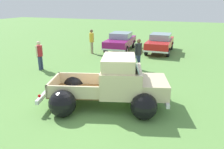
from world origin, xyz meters
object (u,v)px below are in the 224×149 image
spectator_1 (92,40)px  spectator_2 (138,52)px  show_car_1 (160,42)px  spectator_0 (40,54)px  vintage_pickup_truck (114,86)px  show_car_0 (121,41)px

spectator_1 → spectator_2: 5.22m
show_car_1 → spectator_0: 9.24m
spectator_1 → spectator_0: bearing=36.6°
vintage_pickup_truck → spectator_0: bearing=136.7°
show_car_1 → spectator_2: bearing=-5.6°
spectator_0 → spectator_1: (0.93, 4.90, 0.10)m
spectator_2 → spectator_1: bearing=-2.8°
vintage_pickup_truck → spectator_2: vintage_pickup_truck is taller
spectator_1 → vintage_pickup_truck: bearing=78.7°
vintage_pickup_truck → show_car_1: size_ratio=1.16×
show_car_1 → spectator_2: 5.25m
show_car_0 → vintage_pickup_truck: bearing=13.3°
vintage_pickup_truck → show_car_0: 10.03m
show_car_0 → spectator_0: bearing=-25.1°
vintage_pickup_truck → show_car_0: bearing=90.6°
spectator_0 → vintage_pickup_truck: bearing=-25.1°
vintage_pickup_truck → spectator_0: (-5.59, 2.79, 0.20)m
show_car_0 → spectator_0: size_ratio=2.57×
vintage_pickup_truck → spectator_2: size_ratio=2.76×
show_car_1 → spectator_2: size_ratio=2.37×
show_car_1 → spectator_1: spectator_1 is taller
spectator_0 → show_car_1: bearing=53.2°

